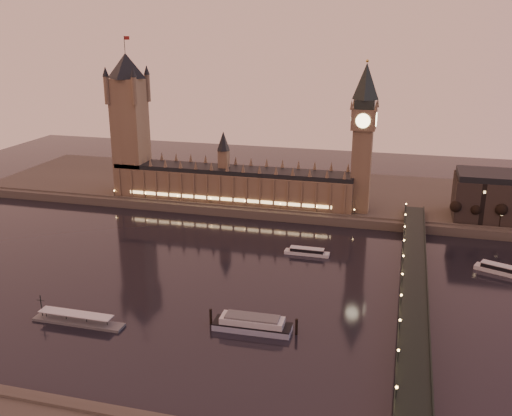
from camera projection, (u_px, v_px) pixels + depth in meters
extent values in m
plane|color=black|center=(237.00, 280.00, 307.47)|extent=(700.00, 700.00, 0.00)
cube|color=#423D35|center=(333.00, 195.00, 450.98)|extent=(560.00, 130.00, 6.00)
cube|color=brown|center=(232.00, 186.00, 423.38)|extent=(180.00, 26.00, 22.00)
cube|color=black|center=(232.00, 170.00, 419.52)|extent=(180.00, 22.00, 3.20)
cube|color=#FFCC7F|center=(226.00, 199.00, 412.80)|extent=(153.00, 0.25, 2.20)
cube|color=brown|center=(131.00, 137.00, 432.89)|extent=(22.00, 22.00, 88.00)
cone|color=black|center=(126.00, 66.00, 416.67)|extent=(31.68, 31.68, 18.00)
cylinder|color=black|center=(124.00, 44.00, 412.08)|extent=(0.44, 0.44, 12.00)
cube|color=maroon|center=(127.00, 38.00, 410.16)|extent=(4.00, 0.15, 2.50)
cube|color=brown|center=(361.00, 171.00, 394.83)|extent=(13.00, 13.00, 58.00)
cube|color=brown|center=(364.00, 119.00, 383.81)|extent=(16.00, 16.00, 14.00)
cylinder|color=#FFEAA5|center=(363.00, 121.00, 376.29)|extent=(9.60, 0.35, 9.60)
cylinder|color=#FFEAA5|center=(352.00, 118.00, 385.82)|extent=(0.35, 9.60, 9.60)
cube|color=black|center=(365.00, 104.00, 380.75)|extent=(13.00, 13.00, 6.00)
cone|color=black|center=(366.00, 81.00, 376.16)|extent=(17.68, 17.68, 24.00)
sphere|color=gold|center=(367.00, 61.00, 372.18)|extent=(2.00, 2.00, 2.00)
cube|color=black|center=(414.00, 286.00, 282.47)|extent=(13.00, 260.00, 2.00)
cube|color=black|center=(401.00, 282.00, 283.56)|extent=(0.60, 260.00, 1.00)
cube|color=black|center=(427.00, 285.00, 280.47)|extent=(0.60, 260.00, 1.00)
cylinder|color=black|center=(454.00, 216.00, 375.62)|extent=(0.70, 0.70, 10.31)
sphere|color=black|center=(455.00, 208.00, 373.98)|extent=(6.87, 6.87, 6.87)
cylinder|color=black|center=(476.00, 218.00, 372.29)|extent=(0.70, 0.70, 10.31)
sphere|color=black|center=(477.00, 210.00, 370.64)|extent=(6.87, 6.87, 6.87)
cylinder|color=black|center=(498.00, 220.00, 368.95)|extent=(0.70, 0.70, 10.31)
sphere|color=black|center=(499.00, 212.00, 367.30)|extent=(6.87, 6.87, 6.87)
cube|color=silver|center=(307.00, 253.00, 341.58)|extent=(26.85, 5.84, 1.97)
cube|color=black|center=(307.00, 250.00, 340.98)|extent=(19.87, 4.79, 1.97)
cube|color=silver|center=(307.00, 248.00, 340.62)|extent=(20.40, 5.02, 0.36)
cube|color=silver|center=(500.00, 271.00, 316.12)|extent=(27.31, 16.35, 2.27)
cube|color=black|center=(500.00, 267.00, 315.43)|extent=(20.41, 12.59, 2.27)
cube|color=silver|center=(501.00, 265.00, 315.02)|extent=(21.01, 13.04, 0.41)
cube|color=#939FBB|center=(252.00, 327.00, 256.80)|extent=(35.68, 10.95, 2.88)
cube|color=black|center=(252.00, 324.00, 256.28)|extent=(35.68, 10.95, 0.55)
cube|color=silver|center=(252.00, 320.00, 255.75)|extent=(29.01, 9.66, 2.88)
cube|color=#595B5E|center=(252.00, 317.00, 255.20)|extent=(24.55, 8.43, 0.77)
cylinder|color=black|center=(211.00, 317.00, 261.38)|extent=(1.22, 1.22, 7.52)
cylinder|color=black|center=(296.00, 327.00, 252.65)|extent=(1.22, 1.22, 7.52)
cube|color=#595B5E|center=(79.00, 322.00, 263.00)|extent=(44.35, 7.39, 1.27)
cube|color=silver|center=(76.00, 314.00, 261.99)|extent=(35.90, 6.34, 0.32)
cylinder|color=black|center=(41.00, 306.00, 265.85)|extent=(0.42, 0.42, 10.56)
cylinder|color=black|center=(41.00, 300.00, 265.05)|extent=(4.22, 0.25, 0.25)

